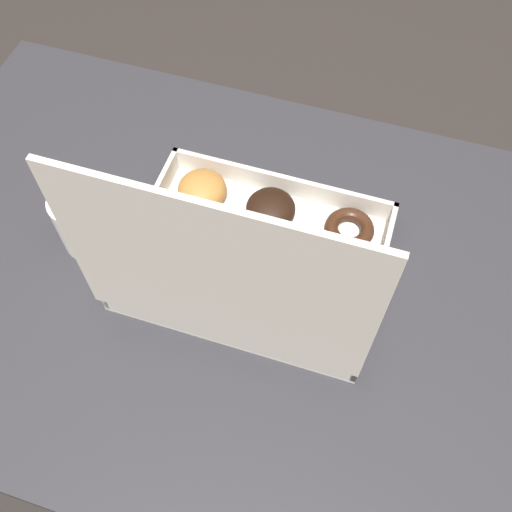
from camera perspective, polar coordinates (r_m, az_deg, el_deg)
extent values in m
plane|color=#2D2826|center=(1.58, -2.71, -14.03)|extent=(8.00, 8.00, 0.00)
cube|color=#2D2D33|center=(0.95, -4.39, -1.76)|extent=(1.09, 0.78, 0.03)
cylinder|color=#2D2D33|center=(1.43, 20.72, -2.45)|extent=(0.06, 0.06, 0.67)
cylinder|color=#2D2D33|center=(1.57, -16.57, 7.22)|extent=(0.06, 0.06, 0.67)
cube|color=silver|center=(0.94, 0.00, -0.57)|extent=(0.38, 0.29, 0.01)
cube|color=beige|center=(0.99, 2.49, 6.86)|extent=(0.38, 0.01, 0.04)
cube|color=beige|center=(0.86, -2.90, -7.56)|extent=(0.38, 0.01, 0.04)
cube|color=beige|center=(0.91, 11.35, -2.87)|extent=(0.01, 0.29, 0.04)
cube|color=beige|center=(0.96, -10.67, 3.07)|extent=(0.01, 0.29, 0.04)
cube|color=beige|center=(0.70, -3.74, -2.41)|extent=(0.38, 0.01, 0.31)
torus|color=#381E11|center=(0.96, 8.87, 2.55)|extent=(0.08, 0.08, 0.02)
ellipsoid|color=black|center=(0.96, 1.41, 4.54)|extent=(0.08, 0.08, 0.04)
ellipsoid|color=#B77A38|center=(0.99, -5.15, 6.34)|extent=(0.08, 0.08, 0.05)
torus|color=tan|center=(0.92, 7.22, -1.92)|extent=(0.08, 0.08, 0.02)
ellipsoid|color=#381E11|center=(0.92, -0.08, 0.51)|extent=(0.08, 0.08, 0.05)
torus|color=black|center=(0.95, -7.25, 1.64)|extent=(0.08, 0.08, 0.02)
torus|color=pink|center=(0.87, 5.58, -6.98)|extent=(0.08, 0.08, 0.02)
torus|color=#9E6633|center=(0.88, -1.99, -5.12)|extent=(0.08, 0.08, 0.02)
torus|color=white|center=(0.91, -9.29, -2.61)|extent=(0.08, 0.08, 0.02)
cylinder|color=white|center=(0.96, -16.17, 3.20)|extent=(0.08, 0.08, 0.11)
cylinder|color=black|center=(0.92, -16.91, 4.93)|extent=(0.07, 0.07, 0.01)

